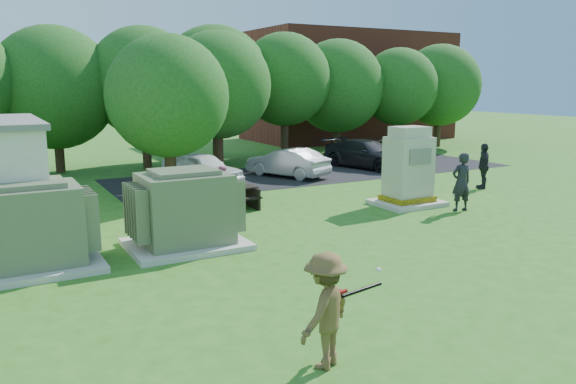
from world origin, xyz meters
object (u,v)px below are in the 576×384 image
person_by_generator (461,182)px  person_at_picnic (223,186)px  car_silver_b (390,151)px  car_silver_a (288,163)px  car_white (202,168)px  person_walking_right (483,166)px  generator_cabinet (408,171)px  transformer_right (185,211)px  picnic_table (231,196)px  batter (325,310)px  transformer_left (30,228)px  car_dark (367,154)px

person_by_generator → person_at_picnic: person_by_generator is taller
person_at_picnic → car_silver_b: person_at_picnic is taller
car_silver_a → car_white: bearing=-24.1°
person_walking_right → car_white: person_walking_right is taller
generator_cabinet → person_by_generator: size_ratio=1.41×
transformer_right → car_white: (3.69, 8.70, -0.29)m
transformer_right → car_silver_a: bearing=47.8°
picnic_table → person_at_picnic: size_ratio=1.22×
transformer_right → car_white: transformer_right is taller
person_walking_right → batter: bearing=-20.4°
transformer_left → car_white: (7.39, 8.70, -0.29)m
picnic_table → person_walking_right: size_ratio=0.95×
transformer_right → car_dark: size_ratio=0.61×
batter → transformer_right: bearing=-119.0°
person_by_generator → car_silver_a: bearing=-69.5°
transformer_right → person_by_generator: 9.55m
picnic_table → person_at_picnic: 0.56m
generator_cabinet → car_white: size_ratio=0.69×
transformer_left → car_white: transformer_left is taller
transformer_left → generator_cabinet: (12.27, 1.20, 0.25)m
car_dark → person_at_picnic: bearing=-167.2°
picnic_table → person_walking_right: 10.69m
car_dark → car_silver_a: bearing=171.6°
person_walking_right → car_dark: 6.96m
person_at_picnic → car_dark: bearing=-13.5°
person_by_generator → generator_cabinet: bearing=-48.8°
batter → person_by_generator: bearing=-172.5°
person_at_picnic → car_silver_b: bearing=-15.4°
person_walking_right → car_silver_b: bearing=-153.4°
batter → car_silver_b: size_ratio=0.36×
person_by_generator → car_dark: size_ratio=0.40×
person_by_generator → person_at_picnic: size_ratio=1.36×
car_white → car_silver_b: size_ratio=0.81×
person_by_generator → person_at_picnic: bearing=-23.5°
car_silver_b → person_walking_right: bearing=83.7°
person_at_picnic → batter: bearing=-145.2°
person_by_generator → car_silver_a: person_by_generator is taller
car_white → car_silver_a: bearing=-23.5°
generator_cabinet → car_dark: size_ratio=0.57×
person_by_generator → car_white: person_by_generator is taller
transformer_right → picnic_table: (2.81, 3.57, -0.50)m
transformer_left → person_by_generator: (13.24, -0.37, 0.02)m
transformer_right → car_dark: transformer_right is taller
transformer_left → person_by_generator: transformer_left is taller
transformer_left → transformer_right: size_ratio=1.00×
car_silver_a → person_at_picnic: bearing=19.1°
person_by_generator → car_silver_b: 11.10m
transformer_left → generator_cabinet: 12.33m
generator_cabinet → person_by_generator: 1.86m
person_walking_right → car_white: (-9.72, 6.52, -0.25)m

